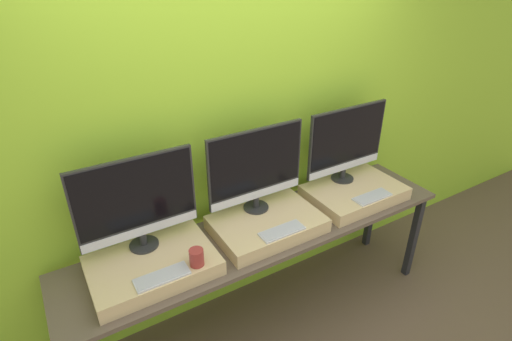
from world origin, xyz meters
TOP-DOWN VIEW (x-y plane):
  - wall_back at (0.00, 0.66)m, footprint 8.00×0.04m
  - workbench at (0.00, 0.29)m, footprint 2.65×0.59m
  - wooden_riser_left at (-0.76, 0.28)m, footprint 0.69×0.47m
  - monitor_left at (-0.76, 0.42)m, footprint 0.67×0.17m
  - keyboard_left at (-0.76, 0.11)m, footprint 0.29×0.11m
  - mug at (-0.56, 0.11)m, footprint 0.08×0.08m
  - wooden_riser_center at (0.00, 0.28)m, footprint 0.69×0.47m
  - monitor_center at (0.00, 0.42)m, footprint 0.67×0.17m
  - keyboard_center at (0.00, 0.11)m, footprint 0.29×0.11m
  - wooden_riser_right at (0.76, 0.28)m, footprint 0.69×0.47m
  - monitor_right at (0.76, 0.42)m, footprint 0.67×0.17m
  - keyboard_right at (0.76, 0.11)m, footprint 0.29×0.11m

SIDE VIEW (x-z plane):
  - workbench at x=0.00m, z-range 0.33..1.13m
  - wooden_riser_left at x=-0.76m, z-range 0.80..0.89m
  - wooden_riser_center at x=0.00m, z-range 0.80..0.89m
  - wooden_riser_right at x=0.76m, z-range 0.80..0.89m
  - keyboard_left at x=-0.76m, z-range 0.89..0.91m
  - keyboard_center at x=0.00m, z-range 0.89..0.91m
  - keyboard_right at x=0.76m, z-range 0.89..0.91m
  - mug at x=-0.56m, z-range 0.89..0.99m
  - monitor_left at x=-0.76m, z-range 0.92..1.49m
  - monitor_center at x=0.00m, z-range 0.92..1.49m
  - monitor_right at x=0.76m, z-range 0.92..1.49m
  - wall_back at x=0.00m, z-range 0.00..2.60m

